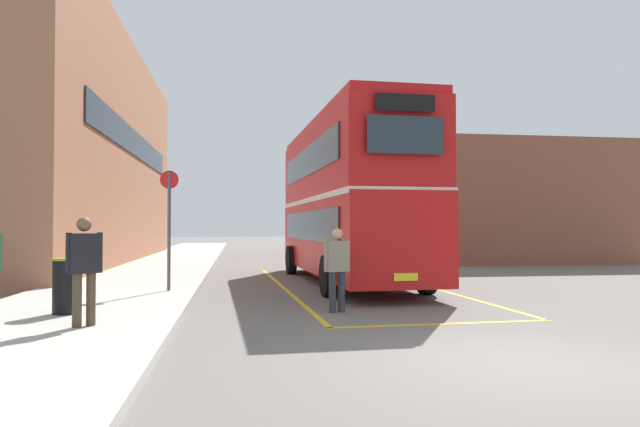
# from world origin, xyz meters

# --- Properties ---
(ground_plane) EXTENTS (135.60, 135.60, 0.00)m
(ground_plane) POSITION_xyz_m (0.00, 14.40, 0.00)
(ground_plane) COLOR #66605B
(sidewalk_left) EXTENTS (4.00, 57.60, 0.14)m
(sidewalk_left) POSITION_xyz_m (-6.50, 16.80, 0.07)
(sidewalk_left) COLOR #B2ADA3
(sidewalk_left) RESTS_ON ground
(brick_building_left) EXTENTS (6.56, 22.92, 9.78)m
(brick_building_left) POSITION_xyz_m (-11.35, 19.93, 4.89)
(brick_building_left) COLOR #9E6647
(brick_building_left) RESTS_ON ground
(depot_building_right) EXTENTS (8.73, 12.64, 5.57)m
(depot_building_right) POSITION_xyz_m (9.83, 22.29, 2.79)
(depot_building_right) COLOR brown
(depot_building_right) RESTS_ON ground
(double_decker_bus) EXTENTS (3.07, 10.58, 4.75)m
(double_decker_bus) POSITION_xyz_m (-0.28, 10.11, 2.51)
(double_decker_bus) COLOR black
(double_decker_bus) RESTS_ON ground
(single_deck_bus) EXTENTS (3.26, 9.71, 3.02)m
(single_deck_bus) POSITION_xyz_m (2.54, 27.50, 1.64)
(single_deck_bus) COLOR black
(single_deck_bus) RESTS_ON ground
(pedestrian_boarding) EXTENTS (0.52, 0.38, 1.65)m
(pedestrian_boarding) POSITION_xyz_m (-1.58, 4.41, 0.95)
(pedestrian_boarding) COLOR #2D2D38
(pedestrian_boarding) RESTS_ON ground
(pedestrian_waiting_near) EXTENTS (0.52, 0.46, 1.69)m
(pedestrian_waiting_near) POSITION_xyz_m (-5.86, 2.68, 1.12)
(pedestrian_waiting_near) COLOR #473828
(pedestrian_waiting_near) RESTS_ON sidewalk_left
(litter_bin) EXTENTS (0.50, 0.50, 0.98)m
(litter_bin) POSITION_xyz_m (-6.51, 4.06, 0.63)
(litter_bin) COLOR black
(litter_bin) RESTS_ON sidewalk_left
(bus_stop_sign) EXTENTS (0.44, 0.08, 2.89)m
(bus_stop_sign) POSITION_xyz_m (-5.15, 7.46, 1.87)
(bus_stop_sign) COLOR #4C4C51
(bus_stop_sign) RESTS_ON sidewalk_left
(bay_marking_yellow) EXTENTS (4.65, 12.66, 0.01)m
(bay_marking_yellow) POSITION_xyz_m (-0.24, 8.18, 0.00)
(bay_marking_yellow) COLOR gold
(bay_marking_yellow) RESTS_ON ground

